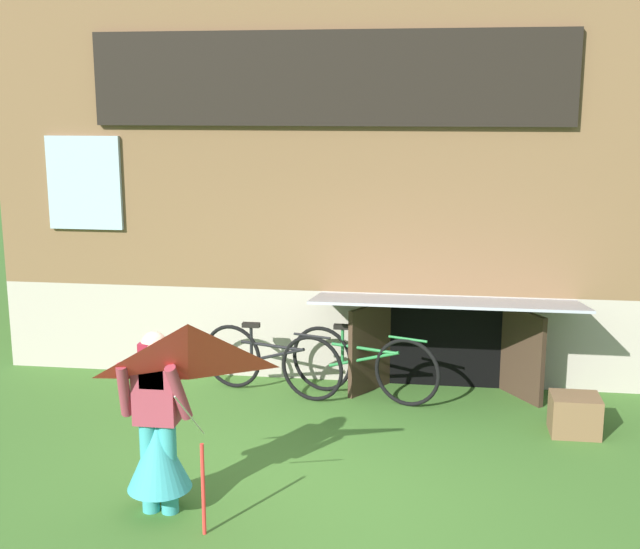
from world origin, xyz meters
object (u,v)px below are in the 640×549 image
at_px(person, 158,438).
at_px(bicycle_green, 363,364).
at_px(kite, 190,389).
at_px(wooden_crate, 575,415).
at_px(bicycle_black, 271,361).

relative_size(person, bicycle_green, 0.89).
height_order(person, kite, kite).
bearing_deg(bicycle_green, person, -96.64).
xyz_separation_m(bicycle_green, wooden_crate, (2.18, -0.72, -0.20)).
bearing_deg(bicycle_black, kite, -71.02).
bearing_deg(bicycle_green, bicycle_black, -159.91).
relative_size(kite, wooden_crate, 3.38).
distance_m(bicycle_green, wooden_crate, 2.31).
height_order(person, bicycle_green, person).
relative_size(person, wooden_crate, 3.17).
bearing_deg(wooden_crate, person, -149.45).
bearing_deg(bicycle_black, bicycle_green, 17.63).
relative_size(bicycle_green, wooden_crate, 3.57).
xyz_separation_m(bicycle_green, bicycle_black, (-1.04, -0.01, -0.01)).
distance_m(bicycle_black, wooden_crate, 3.31).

